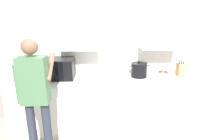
# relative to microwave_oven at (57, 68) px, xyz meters

# --- Properties ---
(back_wall_tiled) EXTENTS (4.39, 0.44, 2.79)m
(back_wall_tiled) POSITION_rel_microwave_oven_xyz_m (1.06, 0.30, 0.37)
(back_wall_tiled) COLOR white
(back_wall_tiled) RESTS_ON ground_plane
(counter_unit) EXTENTS (2.93, 0.68, 0.92)m
(counter_unit) POSITION_rel_microwave_oven_xyz_m (1.06, -0.04, -0.63)
(counter_unit) COLOR white
(counter_unit) RESTS_ON ground_plane
(microwave_oven) EXTENTS (0.50, 0.41, 0.34)m
(microwave_oven) POSITION_rel_microwave_oven_xyz_m (0.00, 0.00, 0.00)
(microwave_oven) COLOR black
(microwave_oven) RESTS_ON counter_unit
(wooden_spoon) EXTENTS (0.23, 0.22, 0.02)m
(wooden_spoon) POSITION_rel_microwave_oven_xyz_m (0.84, -0.06, -0.16)
(wooden_spoon) COLOR #A37547
(wooden_spoon) RESTS_ON counter_unit
(fruit_bowl) EXTENTS (0.25, 0.25, 0.10)m
(fruit_bowl) POSITION_rel_microwave_oven_xyz_m (1.80, -0.02, -0.13)
(fruit_bowl) COLOR beige
(fruit_bowl) RESTS_ON counter_unit
(stock_pot) EXTENTS (0.37, 0.27, 0.27)m
(stock_pot) POSITION_rel_microwave_oven_xyz_m (1.38, -0.01, -0.05)
(stock_pot) COLOR black
(stock_pot) RESTS_ON counter_unit
(thermos_flask) EXTENTS (0.08, 0.08, 0.24)m
(thermos_flask) POSITION_rel_microwave_oven_xyz_m (1.05, -0.02, -0.05)
(thermos_flask) COLOR #B7BABF
(thermos_flask) RESTS_ON counter_unit
(knife_block) EXTENTS (0.11, 0.15, 0.30)m
(knife_block) POSITION_rel_microwave_oven_xyz_m (2.11, -0.00, -0.06)
(knife_block) COLOR tan
(knife_block) RESTS_ON counter_unit
(person_figure) EXTENTS (0.44, 0.58, 1.68)m
(person_figure) POSITION_rel_microwave_oven_xyz_m (-0.12, -0.78, -0.08)
(person_figure) COLOR #282D3D
(person_figure) RESTS_ON ground_plane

